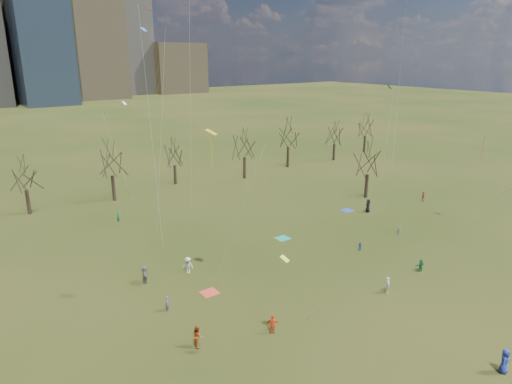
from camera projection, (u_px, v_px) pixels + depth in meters
ground at (329, 290)px, 44.19m from camera, size 500.00×500.00×0.00m
bare_tree_row at (161, 160)px, 71.19m from camera, size 113.04×29.80×9.50m
blanket_teal at (283, 238)px, 56.55m from camera, size 1.60×1.50×0.03m
blanket_navy at (347, 210)px, 66.63m from camera, size 1.60×1.50×0.03m
blanket_crimson at (209, 293)px, 43.68m from camera, size 1.60×1.50×0.03m
person_0 at (505, 361)px, 32.48m from camera, size 1.06×0.83×1.91m
person_1 at (388, 285)px, 43.46m from camera, size 0.70×0.70×1.64m
person_2 at (198, 336)px, 35.45m from camera, size 0.97×1.09×1.87m
person_3 at (399, 230)px, 57.79m from camera, size 0.71×0.77×1.04m
person_4 at (273, 324)px, 37.05m from camera, size 1.06×0.98×1.75m
person_5 at (421, 265)px, 47.82m from camera, size 1.32×0.65×1.36m
person_6 at (368, 206)px, 65.71m from camera, size 1.12×1.05×1.93m
person_7 at (167, 304)px, 40.40m from camera, size 0.45×0.58×1.41m
person_8 at (360, 247)px, 52.81m from camera, size 0.56×0.61×1.03m
person_9 at (188, 265)px, 47.42m from camera, size 1.25×1.29×1.77m
person_10 at (423, 196)px, 70.69m from camera, size 0.94×0.77×1.49m
person_11 at (145, 274)px, 45.35m from camera, size 1.14×1.80×1.86m
person_13 at (118, 216)px, 61.91m from camera, size 0.51×0.65×1.57m
kites_airborne at (278, 120)px, 53.51m from camera, size 73.97×45.36×33.11m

